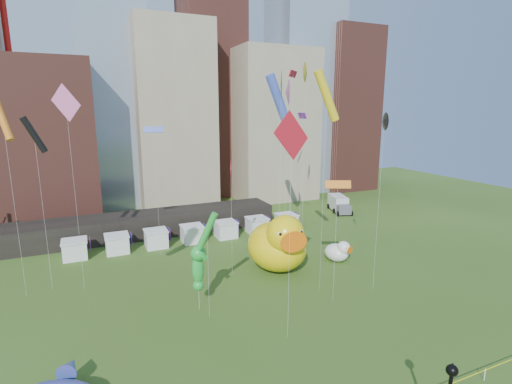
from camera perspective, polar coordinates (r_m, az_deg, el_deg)
name	(u,v)px	position (r m, az deg, el deg)	size (l,w,h in m)	color
skyline	(161,92)	(77.20, -13.95, 14.12)	(101.00, 23.00, 68.00)	brown
pavilion	(149,224)	(59.69, -15.58, -4.57)	(38.00, 6.00, 3.20)	black
vendor_tents	(192,234)	(55.12, -9.40, -6.21)	(33.24, 2.80, 2.40)	white
big_duck	(279,244)	(44.47, 3.39, -7.63)	(7.60, 9.64, 7.14)	yellow
small_duck	(338,251)	(48.71, 12.07, -8.61)	(3.54, 3.94, 2.75)	white
seahorse_green	(198,264)	(35.92, -8.57, -10.57)	(1.83, 2.08, 6.33)	silver
seahorse_purple	(276,238)	(45.10, 3.05, -6.85)	(1.70, 1.91, 5.27)	silver
box_truck	(339,204)	(71.89, 12.18, -1.71)	(4.25, 7.03, 2.81)	silver
kite_0	(291,138)	(28.58, 5.27, 7.99)	(3.51, 1.13, 18.26)	silver
kite_1	(287,92)	(46.37, 4.64, 14.51)	(1.59, 2.77, 21.72)	silver
kite_2	(384,122)	(38.86, 18.47, 9.80)	(1.01, 1.57, 18.03)	silver
kite_3	(281,88)	(42.74, 3.76, 15.08)	(1.58, 2.65, 22.43)	silver
kite_4	(306,73)	(52.54, 7.44, 17.13)	(1.77, 2.15, 24.24)	silver
kite_5	(279,102)	(49.18, 3.48, 13.13)	(4.19, 1.80, 22.62)	silver
kite_6	(338,185)	(35.69, 12.04, 0.97)	(2.30, 1.30, 11.99)	silver
kite_8	(293,75)	(55.91, 5.49, 16.82)	(2.44, 2.41, 23.58)	silver
kite_9	(66,105)	(41.16, -26.32, 11.44)	(2.57, 2.50, 20.70)	silver
kite_10	(34,135)	(42.63, -30.02, 7.32)	(2.17, 0.94, 17.72)	silver
kite_11	(207,231)	(33.40, -7.25, -5.75)	(1.98, 1.66, 9.81)	silver
kite_12	(327,96)	(37.65, 10.43, 13.81)	(2.87, 0.94, 21.95)	silver
kite_13	(154,131)	(48.33, -14.91, 8.74)	(2.35, 0.90, 16.29)	silver
kite_14	(3,120)	(42.43, -33.42, 8.94)	(1.90, 2.24, 19.36)	silver
kite_15	(302,117)	(49.32, 6.88, 10.99)	(0.80, 2.49, 17.93)	silver
kite_16	(231,172)	(41.20, -3.74, 2.93)	(0.57, 1.79, 13.00)	silver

